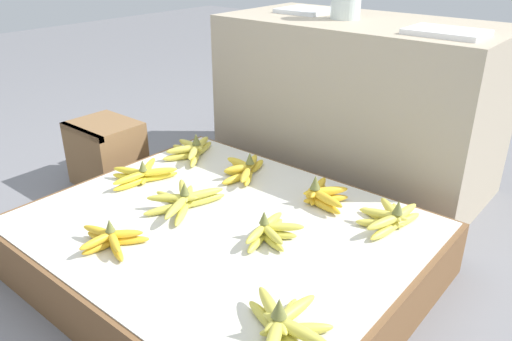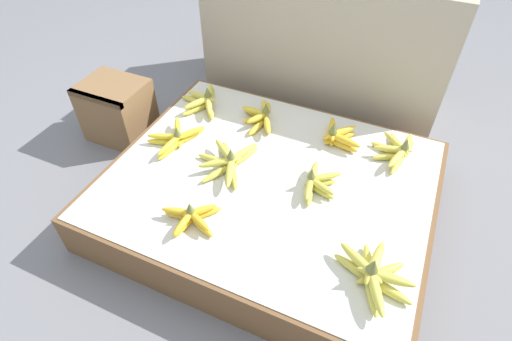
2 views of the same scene
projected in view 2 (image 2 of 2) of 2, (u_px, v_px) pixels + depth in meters
name	position (u px, v px, depth m)	size (l,w,h in m)	color
ground_plane	(268.00, 209.00, 1.62)	(10.00, 10.00, 0.00)	slate
display_platform	(269.00, 194.00, 1.55)	(1.19, 0.98, 0.18)	brown
back_vendor_table	(331.00, 35.00, 1.97)	(1.13, 0.58, 0.69)	tan
wooden_crate	(118.00, 110.00, 1.87)	(0.28, 0.23, 0.28)	olive
banana_bunch_front_midleft	(192.00, 217.00, 1.32)	(0.21, 0.19, 0.09)	gold
banana_bunch_front_right	(373.00, 275.00, 1.16)	(0.25, 0.25, 0.11)	gold
banana_bunch_middle_left	(176.00, 138.00, 1.61)	(0.20, 0.25, 0.09)	yellow
banana_bunch_middle_midleft	(229.00, 161.00, 1.51)	(0.23, 0.28, 0.10)	gold
banana_bunch_middle_midright	(316.00, 182.00, 1.43)	(0.13, 0.21, 0.09)	gold
banana_bunch_back_left	(204.00, 101.00, 1.79)	(0.22, 0.26, 0.10)	#DBCC4C
banana_bunch_back_midleft	(261.00, 117.00, 1.71)	(0.20, 0.25, 0.10)	gold
banana_bunch_back_midright	(337.00, 136.00, 1.61)	(0.17, 0.16, 0.10)	gold
banana_bunch_back_right	(397.00, 150.00, 1.55)	(0.17, 0.25, 0.10)	#DBCC4C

